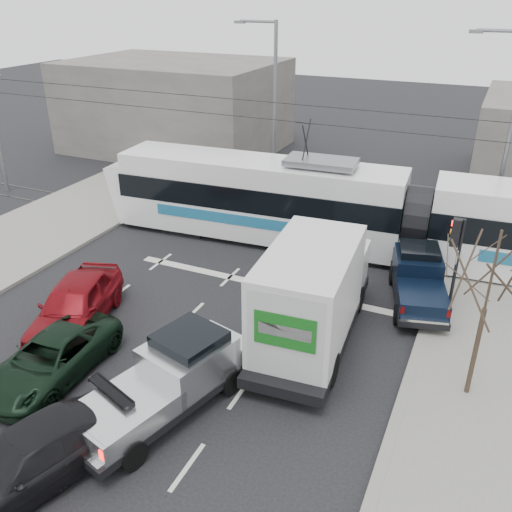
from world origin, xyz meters
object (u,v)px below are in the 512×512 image
at_px(traffic_signal, 456,247).
at_px(dark_car, 28,459).
at_px(street_lamp_near, 506,129).
at_px(box_truck, 313,294).
at_px(tram, 416,218).
at_px(silver_pickup, 172,376).
at_px(navy_pickup, 418,278).
at_px(green_car, 52,358).
at_px(bare_tree, 491,279).
at_px(street_lamp_far, 272,100).
at_px(red_car, 75,304).

bearing_deg(traffic_signal, dark_car, -124.63).
xyz_separation_m(street_lamp_near, box_truck, (-4.63, -10.77, -3.35)).
bearing_deg(tram, box_truck, -108.78).
relative_size(street_lamp_near, silver_pickup, 1.55).
distance_m(traffic_signal, tram, 4.50).
height_order(silver_pickup, navy_pickup, silver_pickup).
bearing_deg(navy_pickup, green_car, -150.29).
height_order(tram, box_truck, tram).
bearing_deg(tram, bare_tree, -73.54).
xyz_separation_m(traffic_signal, dark_car, (-7.85, -11.36, -2.03)).
bearing_deg(street_lamp_far, tram, -31.92).
relative_size(street_lamp_far, tram, 0.34).
height_order(silver_pickup, dark_car, silver_pickup).
bearing_deg(box_truck, street_lamp_near, 62.42).
xyz_separation_m(street_lamp_far, red_car, (-0.70, -15.23, -4.27)).
xyz_separation_m(green_car, dark_car, (2.32, -3.22, 0.06)).
xyz_separation_m(street_lamp_far, tram, (8.80, -5.48, -3.18)).
bearing_deg(traffic_signal, street_lamp_near, 83.59).
bearing_deg(street_lamp_near, red_car, -132.69).
xyz_separation_m(street_lamp_near, red_car, (-12.20, -13.23, -4.27)).
relative_size(bare_tree, street_lamp_near, 0.56).
height_order(traffic_signal, silver_pickup, traffic_signal).
bearing_deg(navy_pickup, street_lamp_far, 122.75).
bearing_deg(red_car, green_car, -81.97).
relative_size(silver_pickup, box_truck, 0.80).
height_order(box_truck, navy_pickup, box_truck).
bearing_deg(navy_pickup, bare_tree, -79.82).
distance_m(bare_tree, green_car, 12.44).
xyz_separation_m(silver_pickup, box_truck, (2.44, 4.49, 0.77)).
height_order(silver_pickup, green_car, silver_pickup).
height_order(silver_pickup, box_truck, box_truck).
distance_m(green_car, red_car, 2.71).
distance_m(traffic_signal, silver_pickup, 10.10).
height_order(silver_pickup, red_car, silver_pickup).
height_order(bare_tree, navy_pickup, bare_tree).
distance_m(traffic_signal, red_car, 12.86).
xyz_separation_m(traffic_signal, navy_pickup, (-1.11, 0.79, -1.80)).
bearing_deg(silver_pickup, tram, 84.91).
bearing_deg(silver_pickup, box_truck, 76.71).
bearing_deg(navy_pickup, tram, 88.19).
relative_size(street_lamp_far, silver_pickup, 1.55).
height_order(traffic_signal, green_car, traffic_signal).
bearing_deg(traffic_signal, street_lamp_far, 138.28).
xyz_separation_m(street_lamp_near, navy_pickup, (-1.95, -6.72, -4.17)).
relative_size(street_lamp_near, dark_car, 1.83).
distance_m(street_lamp_near, dark_car, 21.23).
distance_m(traffic_signal, dark_car, 13.96).
height_order(navy_pickup, red_car, navy_pickup).
xyz_separation_m(street_lamp_near, dark_car, (-8.69, -18.87, -4.40)).
distance_m(tram, red_car, 13.65).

